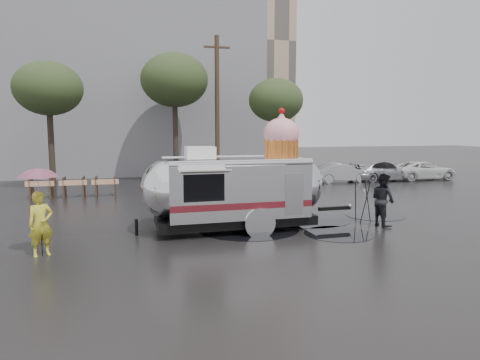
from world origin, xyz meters
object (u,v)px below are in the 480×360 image
object	(u,v)px
airstream_trailer	(237,186)
person_right	(383,200)
person_left	(41,224)
tripod	(363,197)

from	to	relation	value
airstream_trailer	person_right	xyz separation A→B (m)	(5.02, -0.81, -0.54)
airstream_trailer	person_left	bearing A→B (deg)	-164.82
airstream_trailer	person_left	size ratio (longest dim) A/B	4.45
person_left	airstream_trailer	bearing A→B (deg)	-9.27
person_left	person_right	world-z (taller)	person_right
airstream_trailer	person_right	distance (m)	5.11
airstream_trailer	person_right	size ratio (longest dim) A/B	4.21
person_right	tripod	world-z (taller)	person_right
person_left	tripod	world-z (taller)	person_left
airstream_trailer	person_right	bearing A→B (deg)	-10.34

